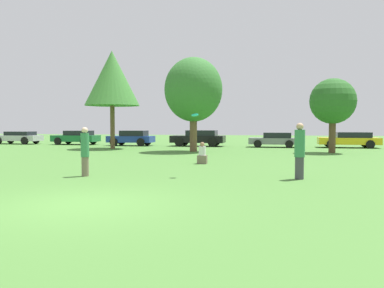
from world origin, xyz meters
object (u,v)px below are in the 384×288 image
(parked_car_blue, at_px, (132,138))
(parked_car_grey, at_px, (274,140))
(tree_0, at_px, (112,78))
(parked_car_silver, at_px, (18,137))
(tree_2, at_px, (333,102))
(bystander_sitting, at_px, (202,155))
(parked_car_yellow, at_px, (350,139))
(tree_1, at_px, (193,90))
(person_catcher, at_px, (300,151))
(parked_car_green, at_px, (77,137))
(parked_car_black, at_px, (199,138))
(frisbee, at_px, (195,115))
(person_thrower, at_px, (85,151))

(parked_car_blue, bearing_deg, parked_car_grey, -178.98)
(tree_0, bearing_deg, parked_car_grey, 20.58)
(parked_car_silver, bearing_deg, tree_2, 167.56)
(bystander_sitting, xyz_separation_m, parked_car_yellow, (9.01, 14.66, 0.24))
(tree_1, height_order, parked_car_silver, tree_1)
(tree_1, relative_size, parked_car_silver, 1.40)
(person_catcher, distance_m, parked_car_grey, 18.54)
(parked_car_green, height_order, parked_car_black, parked_car_black)
(bystander_sitting, distance_m, tree_2, 11.28)
(tree_1, xyz_separation_m, parked_car_silver, (-18.14, 6.88, -3.44))
(tree_2, relative_size, parked_car_silver, 1.06)
(parked_car_blue, distance_m, parked_car_black, 5.81)
(tree_1, bearing_deg, parked_car_grey, 49.47)
(bystander_sitting, height_order, parked_car_green, parked_car_green)
(frisbee, xyz_separation_m, parked_car_blue, (-9.21, 18.43, -1.42))
(parked_car_green, bearing_deg, parked_car_black, 178.44)
(parked_car_silver, relative_size, parked_car_green, 1.09)
(tree_0, distance_m, parked_car_yellow, 18.80)
(parked_car_green, xyz_separation_m, parked_car_yellow, (23.28, -0.23, -0.03))
(tree_2, bearing_deg, parked_car_black, 148.57)
(parked_car_silver, bearing_deg, frisbee, 137.91)
(parked_car_grey, bearing_deg, parked_car_green, -1.74)
(frisbee, relative_size, tree_1, 0.04)
(parked_car_blue, relative_size, parked_car_yellow, 0.86)
(frisbee, relative_size, parked_car_silver, 0.06)
(parked_car_silver, xyz_separation_m, parked_car_grey, (23.46, -0.66, -0.03))
(bystander_sitting, distance_m, tree_1, 8.97)
(person_catcher, distance_m, parked_car_green, 26.55)
(person_thrower, distance_m, parked_car_blue, 19.96)
(person_catcher, xyz_separation_m, frisbee, (-3.48, 0.02, 1.17))
(person_thrower, distance_m, parked_car_grey, 20.32)
(bystander_sitting, distance_m, parked_car_yellow, 17.21)
(tree_2, relative_size, parked_car_black, 1.06)
(person_catcher, bearing_deg, bystander_sitting, -53.36)
(bystander_sitting, xyz_separation_m, tree_1, (-2.03, 7.92, 3.68))
(person_catcher, distance_m, frisbee, 3.67)
(parked_car_yellow, bearing_deg, parked_car_black, 1.74)
(person_catcher, distance_m, tree_2, 13.38)
(tree_2, distance_m, parked_car_black, 11.68)
(parked_car_silver, bearing_deg, person_catcher, 142.27)
(frisbee, height_order, parked_car_silver, frisbee)
(person_catcher, relative_size, bystander_sitting, 1.86)
(tree_0, distance_m, parked_car_black, 8.64)
(parked_car_silver, distance_m, parked_car_black, 17.29)
(parked_car_silver, relative_size, parked_car_grey, 1.15)
(tree_1, xyz_separation_m, parked_car_green, (-12.23, 6.97, -3.41))
(person_catcher, height_order, parked_car_grey, person_catcher)
(bystander_sitting, xyz_separation_m, tree_0, (-8.54, 9.70, 4.81))
(frisbee, bearing_deg, bystander_sitting, 96.93)
(person_catcher, distance_m, parked_car_silver, 30.86)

